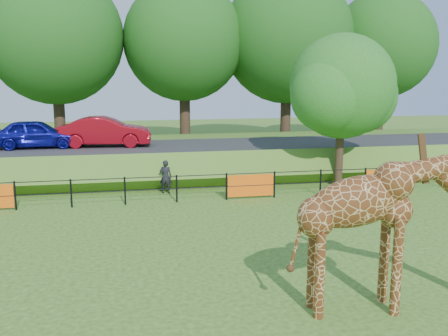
# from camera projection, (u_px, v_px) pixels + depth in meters

# --- Properties ---
(ground) EXTENTS (90.00, 90.00, 0.00)m
(ground) POSITION_uv_depth(u_px,v_px,m) (211.00, 284.00, 12.00)
(ground) COLOR #305C17
(ground) RESTS_ON ground
(giraffe) EXTENTS (4.74, 1.22, 3.35)m
(giraffe) POSITION_uv_depth(u_px,v_px,m) (399.00, 233.00, 10.49)
(giraffe) COLOR #5C2F13
(giraffe) RESTS_ON ground
(perimeter_fence) EXTENTS (28.07, 0.10, 1.10)m
(perimeter_fence) POSITION_uv_depth(u_px,v_px,m) (177.00, 189.00, 19.61)
(perimeter_fence) COLOR black
(perimeter_fence) RESTS_ON ground
(embankment) EXTENTS (40.00, 9.00, 1.30)m
(embankment) POSITION_uv_depth(u_px,v_px,m) (163.00, 156.00, 26.83)
(embankment) COLOR #305C17
(embankment) RESTS_ON ground
(road) EXTENTS (40.00, 5.00, 0.12)m
(road) POSITION_uv_depth(u_px,v_px,m) (164.00, 147.00, 25.25)
(road) COLOR #2A2A2D
(road) RESTS_ON embankment
(car_blue) EXTENTS (4.19, 1.79, 1.41)m
(car_blue) POSITION_uv_depth(u_px,v_px,m) (36.00, 134.00, 24.44)
(car_blue) COLOR #13159D
(car_blue) RESTS_ON road
(car_red) EXTENTS (4.63, 1.98, 1.49)m
(car_red) POSITION_uv_depth(u_px,v_px,m) (105.00, 132.00, 24.98)
(car_red) COLOR #A50B19
(car_red) RESTS_ON road
(visitor) EXTENTS (0.59, 0.46, 1.43)m
(visitor) POSITION_uv_depth(u_px,v_px,m) (166.00, 177.00, 21.09)
(visitor) COLOR black
(visitor) RESTS_ON ground
(tree_east) EXTENTS (5.40, 4.71, 6.76)m
(tree_east) POSITION_uv_depth(u_px,v_px,m) (344.00, 91.00, 21.95)
(tree_east) COLOR #352117
(tree_east) RESTS_ON ground
(bg_tree_line) EXTENTS (37.30, 8.80, 11.82)m
(bg_tree_line) POSITION_uv_depth(u_px,v_px,m) (182.00, 40.00, 32.26)
(bg_tree_line) COLOR #352117
(bg_tree_line) RESTS_ON ground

